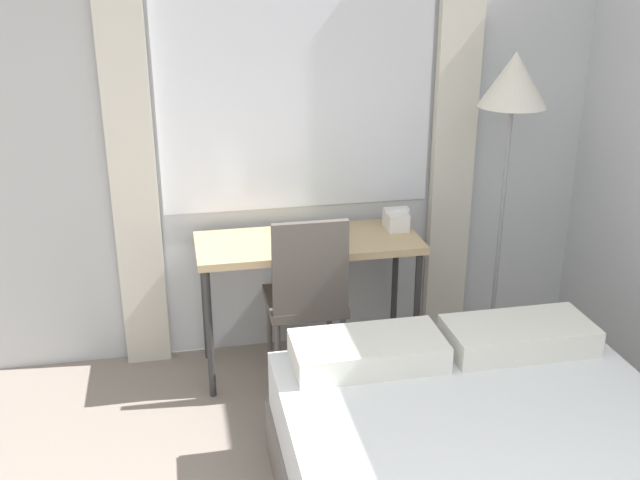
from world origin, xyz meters
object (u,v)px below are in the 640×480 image
object	(u,v)px
standing_lamp	(512,100)
book	(320,237)
desk_chair	(307,292)
telephone	(396,219)
desk	(308,252)

from	to	relation	value
standing_lamp	book	xyz separation A→B (m)	(-0.97, 0.11, -0.71)
desk_chair	book	distance (m)	0.31
standing_lamp	telephone	xyz separation A→B (m)	(-0.53, 0.18, -0.67)
desk	book	size ratio (longest dim) A/B	5.43
standing_lamp	telephone	world-z (taller)	standing_lamp
standing_lamp	book	size ratio (longest dim) A/B	7.90
telephone	standing_lamp	bearing A→B (deg)	-19.09
book	standing_lamp	bearing A→B (deg)	-6.39
desk	book	bearing A→B (deg)	-10.12
desk_chair	telephone	bearing A→B (deg)	26.34
desk_chair	desk	bearing A→B (deg)	77.57
book	desk	bearing A→B (deg)	169.88
desk_chair	telephone	world-z (taller)	desk_chair
telephone	book	world-z (taller)	telephone
desk	book	xyz separation A→B (m)	(0.06, -0.01, 0.09)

